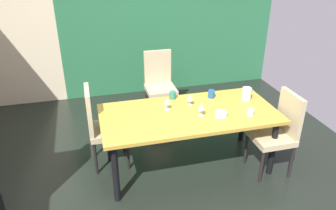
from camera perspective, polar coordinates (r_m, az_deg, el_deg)
name	(u,v)px	position (r m, az deg, el deg)	size (l,w,h in m)	color
ground_plane	(165,195)	(3.74, -0.52, -15.38)	(5.44, 5.80, 0.02)	black
back_panel_interior	(0,26)	(5.80, -27.17, 12.19)	(1.65, 0.10, 2.66)	beige
garden_window_panel	(171,17)	(5.86, 0.46, 15.15)	(3.79, 0.10, 2.66)	#25643D
dining_table	(189,118)	(3.77, 3.64, -2.31)	(2.01, 0.96, 0.75)	#B68E33
chair_left_far	(101,124)	(3.95, -11.63, -3.26)	(0.45, 0.44, 1.02)	tan
chair_head_far	(159,82)	(5.04, -1.50, 4.10)	(0.44, 0.45, 1.03)	tan
chair_right_near	(278,130)	(3.98, 18.67, -4.09)	(0.44, 0.44, 0.99)	tan
wine_glass_east	(190,97)	(3.86, 3.86, 1.31)	(0.07, 0.07, 0.14)	silver
wine_glass_corner	(201,107)	(3.62, 5.83, -0.27)	(0.07, 0.07, 0.16)	silver
wine_glass_near_window	(167,101)	(3.74, -0.20, 0.66)	(0.07, 0.07, 0.14)	silver
serving_bowl_right	(221,114)	(3.69, 9.22, -1.55)	(0.14, 0.14, 0.05)	white
cup_south	(251,112)	(3.76, 14.18, -1.20)	(0.07, 0.07, 0.08)	silver
cup_west	(173,95)	(4.03, 0.80, 1.74)	(0.08, 0.08, 0.10)	#296C5F
cup_center	(211,94)	(4.09, 7.56, 1.92)	(0.08, 0.08, 0.10)	#1A4E8A
pitcher_left	(247,94)	(4.11, 13.53, 1.93)	(0.13, 0.11, 0.16)	silver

